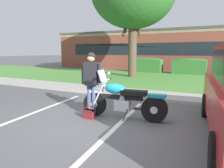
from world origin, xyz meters
name	(u,v)px	position (x,y,z in m)	size (l,w,h in m)	color
ground_plane	(93,122)	(0.00, 0.00, 0.00)	(140.00, 140.00, 0.00)	#565659
curb_strip	(139,97)	(0.00, 3.03, 0.06)	(60.00, 0.20, 0.12)	#ADA89E
concrete_walk	(146,94)	(0.00, 3.88, 0.04)	(60.00, 1.50, 0.08)	#ADA89E
grass_lawn	(174,80)	(0.00, 8.74, 0.03)	(60.00, 8.21, 0.06)	#518E3D
stall_stripe_0	(41,110)	(-1.99, 0.20, 0.00)	(0.12, 4.40, 0.01)	silver
stall_stripe_1	(119,124)	(0.62, 0.20, 0.00)	(0.12, 4.40, 0.01)	silver
motorcycle	(126,100)	(0.59, 0.65, 0.49)	(2.24, 0.82, 1.26)	black
rider_person	(91,79)	(-0.36, 0.49, 0.99)	(0.57, 0.33, 1.70)	black
handbag	(89,113)	(-0.26, 0.21, 0.14)	(0.28, 0.13, 0.36)	maroon
hedge_left	(145,65)	(-3.21, 12.68, 0.65)	(2.70, 0.90, 1.24)	#336B2D
hedge_center_left	(189,66)	(0.24, 12.68, 0.65)	(2.44, 0.90, 1.24)	#336B2D
brick_building	(192,50)	(-0.59, 19.43, 1.86)	(26.50, 10.04, 3.71)	brown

